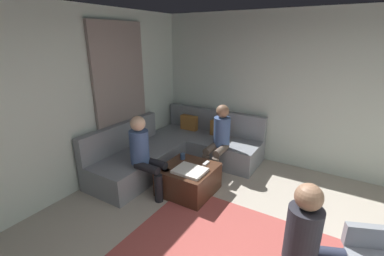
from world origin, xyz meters
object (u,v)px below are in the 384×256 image
object	(u,v)px
sectional_couch	(178,149)
person_on_couch_back	(219,137)
person_on_couch_side	(145,153)
person_on_armchair	(313,242)
ottoman	(188,179)
coffee_mug	(183,156)
game_remote	(206,163)

from	to	relation	value
sectional_couch	person_on_couch_back	distance (m)	0.89
person_on_couch_side	person_on_armchair	xyz separation A→B (m)	(2.36, -0.61, -0.01)
ottoman	person_on_couch_side	distance (m)	0.78
coffee_mug	person_on_couch_back	xyz separation A→B (m)	(0.34, 0.60, 0.19)
sectional_couch	person_on_couch_back	size ratio (longest dim) A/B	2.12
ottoman	person_on_couch_side	bearing A→B (deg)	-147.08
sectional_couch	person_on_couch_back	world-z (taller)	person_on_couch_back
person_on_couch_back	game_remote	bearing A→B (deg)	95.89
person_on_couch_side	sectional_couch	bearing A→B (deg)	-172.18
sectional_couch	game_remote	world-z (taller)	sectional_couch
game_remote	person_on_couch_back	size ratio (longest dim) A/B	0.12
sectional_couch	person_on_armchair	bearing A→B (deg)	-33.94
coffee_mug	game_remote	world-z (taller)	coffee_mug
ottoman	person_on_couch_side	world-z (taller)	person_on_couch_side
ottoman	person_on_couch_back	distance (m)	0.91
ottoman	person_on_couch_back	size ratio (longest dim) A/B	0.63
sectional_couch	ottoman	size ratio (longest dim) A/B	3.36
coffee_mug	person_on_couch_side	bearing A→B (deg)	-120.81
person_on_couch_side	person_on_armchair	world-z (taller)	person_on_couch_side
sectional_couch	person_on_couch_back	bearing A→B (deg)	3.92
person_on_couch_side	person_on_couch_back	bearing A→B (deg)	149.91
game_remote	person_on_armchair	distance (m)	2.03
sectional_couch	coffee_mug	distance (m)	0.74
coffee_mug	person_on_armchair	world-z (taller)	person_on_armchair
ottoman	coffee_mug	world-z (taller)	coffee_mug
game_remote	person_on_couch_side	size ratio (longest dim) A/B	0.12
person_on_armchair	game_remote	bearing A→B (deg)	-147.75
sectional_couch	person_on_armchair	xyz separation A→B (m)	(2.51, -1.69, 0.36)
sectional_couch	coffee_mug	xyz separation A→B (m)	(0.46, -0.55, 0.19)
person_on_couch_side	game_remote	bearing A→B (deg)	128.40
game_remote	person_on_couch_side	world-z (taller)	person_on_couch_side
person_on_couch_back	person_on_couch_side	distance (m)	1.31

